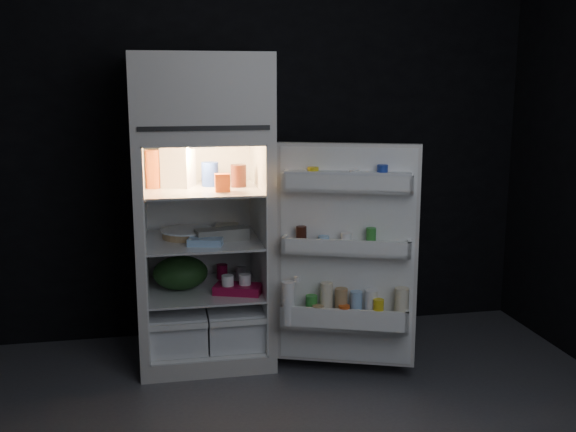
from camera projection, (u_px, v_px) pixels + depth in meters
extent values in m
cube|color=black|center=(221.00, 127.00, 4.24)|extent=(4.00, 0.00, 2.70)
cube|color=black|center=(452.00, 276.00, 0.97)|extent=(4.00, 0.00, 2.70)
cube|color=silver|center=(206.00, 347.00, 4.08)|extent=(0.76, 0.70, 0.10)
cube|color=silver|center=(141.00, 245.00, 3.88)|extent=(0.05, 0.70, 1.20)
cube|color=silver|center=(263.00, 240.00, 4.02)|extent=(0.05, 0.70, 1.20)
cube|color=white|center=(199.00, 231.00, 4.26)|extent=(0.66, 0.05, 1.20)
cube|color=silver|center=(200.00, 135.00, 3.83)|extent=(0.76, 0.70, 0.06)
cube|color=silver|center=(199.00, 92.00, 3.78)|extent=(0.76, 0.70, 0.42)
cube|color=black|center=(205.00, 128.00, 3.47)|extent=(0.68, 0.01, 0.02)
cube|color=white|center=(146.00, 246.00, 3.86)|extent=(0.01, 0.65, 1.20)
cube|color=white|center=(259.00, 241.00, 3.99)|extent=(0.01, 0.65, 1.20)
cube|color=white|center=(201.00, 141.00, 3.81)|extent=(0.66, 0.65, 0.01)
cube|color=white|center=(206.00, 340.00, 4.04)|extent=(0.66, 0.65, 0.01)
cube|color=white|center=(202.00, 189.00, 3.86)|extent=(0.65, 0.63, 0.01)
cube|color=white|center=(203.00, 240.00, 3.92)|extent=(0.65, 0.63, 0.01)
cube|color=white|center=(205.00, 289.00, 3.98)|extent=(0.65, 0.63, 0.01)
cube|color=white|center=(177.00, 322.00, 4.01)|extent=(0.32, 0.59, 0.22)
cube|color=white|center=(232.00, 319.00, 4.07)|extent=(0.32, 0.59, 0.22)
cube|color=white|center=(179.00, 327.00, 3.68)|extent=(0.32, 0.02, 0.03)
cube|color=white|center=(239.00, 323.00, 3.74)|extent=(0.32, 0.02, 0.03)
cube|color=#FFE5B2|center=(201.00, 146.00, 3.77)|extent=(0.14, 0.14, 0.02)
cube|color=silver|center=(347.00, 256.00, 3.65)|extent=(0.73, 0.31, 1.22)
cube|color=white|center=(347.00, 257.00, 3.62)|extent=(0.68, 0.26, 1.18)
cube|color=white|center=(347.00, 190.00, 3.51)|extent=(0.67, 0.32, 0.02)
cube|color=white|center=(347.00, 184.00, 3.47)|extent=(0.64, 0.26, 0.10)
cube|color=white|center=(412.00, 185.00, 3.45)|extent=(0.05, 0.09, 0.10)
cube|color=white|center=(285.00, 182.00, 3.55)|extent=(0.05, 0.09, 0.10)
cube|color=white|center=(346.00, 253.00, 3.57)|extent=(0.67, 0.33, 0.02)
cube|color=white|center=(345.00, 248.00, 3.52)|extent=(0.64, 0.26, 0.09)
cube|color=white|center=(409.00, 249.00, 3.51)|extent=(0.05, 0.10, 0.09)
cube|color=white|center=(285.00, 244.00, 3.62)|extent=(0.05, 0.10, 0.09)
cube|color=white|center=(344.00, 326.00, 3.63)|extent=(0.69, 0.37, 0.02)
cube|color=white|center=(344.00, 321.00, 3.56)|extent=(0.64, 0.26, 0.13)
cube|color=white|center=(407.00, 320.00, 3.57)|extent=(0.07, 0.14, 0.13)
cube|color=white|center=(284.00, 314.00, 3.67)|extent=(0.07, 0.14, 0.13)
cube|color=white|center=(347.00, 173.00, 3.49)|extent=(0.65, 0.31, 0.02)
cylinder|color=#1C3597|center=(382.00, 177.00, 3.47)|extent=(0.07, 0.07, 0.13)
cylinder|color=silver|center=(355.00, 180.00, 3.49)|extent=(0.08, 0.08, 0.09)
cylinder|color=yellow|center=(313.00, 177.00, 3.53)|extent=(0.08, 0.08, 0.11)
cylinder|color=#338C33|center=(371.00, 240.00, 3.53)|extent=(0.07, 0.07, 0.13)
cylinder|color=white|center=(346.00, 242.00, 3.56)|extent=(0.07, 0.07, 0.10)
cylinder|color=#90B7DE|center=(324.00, 243.00, 3.58)|extent=(0.08, 0.08, 0.08)
cylinder|color=black|center=(301.00, 238.00, 3.59)|extent=(0.07, 0.07, 0.13)
cylinder|color=beige|center=(401.00, 308.00, 3.56)|extent=(0.10, 0.10, 0.22)
cylinder|color=white|center=(371.00, 308.00, 3.59)|extent=(0.09, 0.09, 0.20)
cylinder|color=#90B7DE|center=(356.00, 309.00, 3.60)|extent=(0.08, 0.08, 0.19)
cylinder|color=tan|center=(341.00, 307.00, 3.61)|extent=(0.09, 0.09, 0.20)
cylinder|color=beige|center=(326.00, 303.00, 3.62)|extent=(0.09, 0.09, 0.23)
cylinder|color=#338C33|center=(311.00, 309.00, 3.64)|extent=(0.08, 0.08, 0.15)
cylinder|color=yellow|center=(378.00, 314.00, 3.54)|extent=(0.07, 0.07, 0.17)
cylinder|color=#DC5219|center=(344.00, 316.00, 3.58)|extent=(0.08, 0.08, 0.12)
cylinder|color=tan|center=(318.00, 316.00, 3.60)|extent=(0.08, 0.08, 0.11)
cylinder|color=white|center=(288.00, 303.00, 3.61)|extent=(0.09, 0.09, 0.24)
cylinder|color=white|center=(297.00, 279.00, 3.62)|extent=(0.05, 0.05, 0.02)
cube|color=white|center=(178.00, 166.00, 3.90)|extent=(0.21, 0.21, 0.24)
cylinder|color=#1C3597|center=(210.00, 174.00, 3.93)|extent=(0.12, 0.12, 0.14)
cylinder|color=black|center=(238.00, 176.00, 3.90)|extent=(0.12, 0.12, 0.13)
cylinder|color=#BF541E|center=(152.00, 169.00, 3.84)|extent=(0.11, 0.11, 0.22)
cube|color=#DC5219|center=(222.00, 183.00, 3.74)|extent=(0.08, 0.06, 0.10)
cube|color=gray|center=(222.00, 234.00, 3.88)|extent=(0.32, 0.17, 0.07)
cylinder|color=tan|center=(187.00, 234.00, 3.96)|extent=(0.29, 0.29, 0.04)
cube|color=#90B7DE|center=(205.00, 242.00, 3.77)|extent=(0.21, 0.14, 0.04)
cube|color=beige|center=(227.00, 228.00, 4.10)|extent=(0.15, 0.13, 0.05)
ellipsoid|color=#193815|center=(180.00, 273.00, 3.95)|extent=(0.37, 0.33, 0.20)
cube|color=maroon|center=(238.00, 289.00, 3.89)|extent=(0.30, 0.23, 0.05)
cylinder|color=maroon|center=(222.00, 272.00, 4.17)|extent=(0.09, 0.09, 0.09)
cylinder|color=silver|center=(241.00, 274.00, 4.12)|extent=(0.07, 0.07, 0.09)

